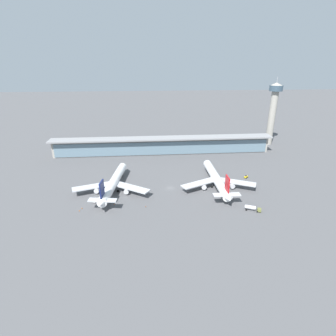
% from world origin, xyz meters
% --- Properties ---
extents(ground_plane, '(1200.00, 1200.00, 0.00)m').
position_xyz_m(ground_plane, '(0.00, 0.00, 0.00)').
color(ground_plane, '#515154').
extents(airliner_left_stand, '(48.04, 62.99, 16.79)m').
position_xyz_m(airliner_left_stand, '(-35.76, -0.96, 5.29)').
color(airliner_left_stand, white).
rests_on(airliner_left_stand, ground).
extents(airliner_centre_stand, '(48.52, 62.91, 16.79)m').
position_xyz_m(airliner_centre_stand, '(30.13, -0.32, 5.29)').
color(airliner_centre_stand, white).
rests_on(airliner_centre_stand, ground).
extents(service_truck_near_nose_white, '(1.97, 3.01, 2.05)m').
position_xyz_m(service_truck_near_nose_white, '(-45.16, -15.06, 0.87)').
color(service_truck_near_nose_white, silver).
rests_on(service_truck_near_nose_white, ground).
extents(service_truck_under_wing_yellow, '(3.28, 3.16, 2.05)m').
position_xyz_m(service_truck_under_wing_yellow, '(54.49, 11.00, 0.87)').
color(service_truck_under_wing_yellow, yellow).
rests_on(service_truck_under_wing_yellow, ground).
extents(service_truck_mid_apron_olive, '(8.77, 5.57, 2.95)m').
position_xyz_m(service_truck_mid_apron_olive, '(42.15, -31.75, 1.71)').
color(service_truck_mid_apron_olive, olive).
rests_on(service_truck_mid_apron_olive, ground).
extents(terminal_building, '(190.08, 12.80, 15.20)m').
position_xyz_m(terminal_building, '(0.00, 67.99, 7.87)').
color(terminal_building, '#9E998E').
rests_on(terminal_building, ground).
extents(control_tower, '(12.00, 12.00, 62.90)m').
position_xyz_m(control_tower, '(105.51, 89.08, 34.42)').
color(control_tower, '#9E998E').
rests_on(control_tower, ground).
extents(safety_cone_alpha, '(0.62, 0.62, 0.70)m').
position_xyz_m(safety_cone_alpha, '(-15.77, -22.69, 0.32)').
color(safety_cone_alpha, orange).
rests_on(safety_cone_alpha, ground).
extents(safety_cone_bravo, '(0.62, 0.62, 0.70)m').
position_xyz_m(safety_cone_bravo, '(-33.67, -18.84, 0.32)').
color(safety_cone_bravo, orange).
rests_on(safety_cone_bravo, ground).
extents(safety_cone_charlie, '(0.62, 0.62, 0.70)m').
position_xyz_m(safety_cone_charlie, '(-51.08, -21.70, 0.32)').
color(safety_cone_charlie, orange).
rests_on(safety_cone_charlie, ground).
extents(safety_cone_delta, '(0.62, 0.62, 0.70)m').
position_xyz_m(safety_cone_delta, '(-51.98, -24.10, 0.32)').
color(safety_cone_delta, orange).
rests_on(safety_cone_delta, ground).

